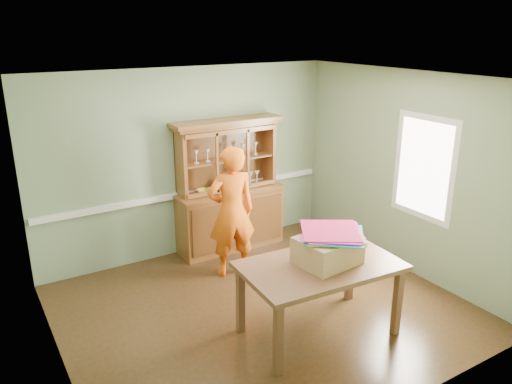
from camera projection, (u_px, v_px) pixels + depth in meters
floor at (263, 309)px, 5.98m from camera, size 4.50×4.50×0.00m
ceiling at (264, 79)px, 5.12m from camera, size 4.50×4.50×0.00m
wall_back at (189, 163)px, 7.16m from camera, size 4.50×0.00×4.50m
wall_left at (50, 247)px, 4.43m from camera, size 0.00×4.00×4.00m
wall_right at (405, 173)px, 6.66m from camera, size 0.00×4.00×4.00m
wall_front at (399, 276)px, 3.93m from camera, size 4.50×0.00×4.50m
chair_rail at (191, 193)px, 7.29m from camera, size 4.41×0.05×0.08m
framed_map at (43, 216)px, 4.62m from camera, size 0.03×0.60×0.46m
window_panel at (423, 168)px, 6.36m from camera, size 0.03×0.96×1.36m
china_hutch at (229, 204)px, 7.45m from camera, size 1.67×0.55×1.96m
dining_table at (320, 272)px, 5.30m from camera, size 1.73×1.11×0.83m
cardboard_box at (328, 250)px, 5.25m from camera, size 0.67×0.56×0.29m
kite_stack at (332, 234)px, 5.21m from camera, size 0.82×0.82×0.06m
person at (231, 212)px, 6.56m from camera, size 0.71×0.53×1.79m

